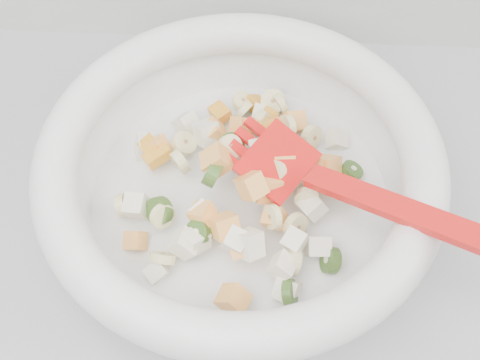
{
  "coord_description": "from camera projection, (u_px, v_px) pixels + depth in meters",
  "views": [
    {
      "loc": [
        -0.17,
        1.17,
        1.41
      ],
      "look_at": [
        -0.19,
        1.49,
        0.95
      ],
      "focal_mm": 45.0,
      "sensor_mm": 36.0,
      "label": 1
    }
  ],
  "objects": [
    {
      "name": "mixing_bowl",
      "position": [
        241.0,
        174.0,
        0.56
      ],
      "size": [
        0.43,
        0.37,
        0.13
      ],
      "color": "white",
      "rests_on": "counter"
    }
  ]
}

